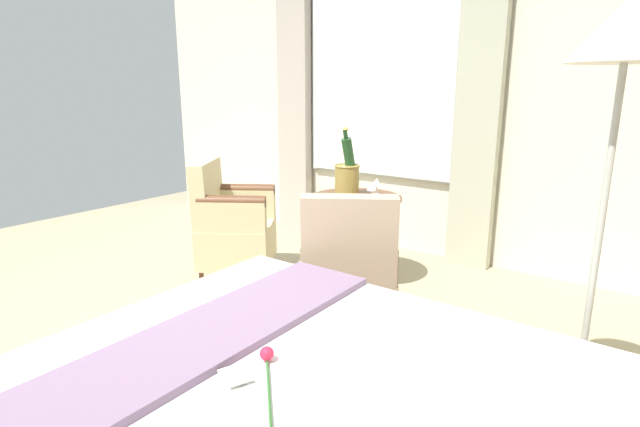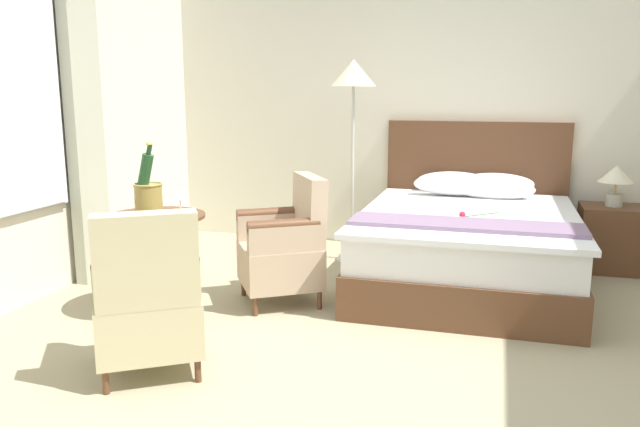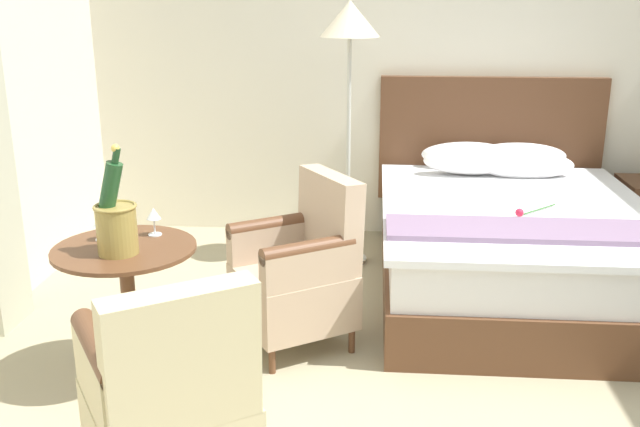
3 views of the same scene
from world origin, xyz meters
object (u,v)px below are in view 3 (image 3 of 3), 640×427
(wine_glass_near_bucket, at_px, (154,215))
(floor_lamp_brass, at_px, (350,38))
(armchair_by_window, at_px, (300,271))
(bed, at_px, (509,237))
(side_table_round, at_px, (129,302))
(champagne_bucket, at_px, (115,221))
(wine_glass_near_edge, at_px, (100,222))
(armchair_facing_bed, at_px, (171,403))

(wine_glass_near_bucket, bearing_deg, floor_lamp_brass, 59.77)
(floor_lamp_brass, bearing_deg, armchair_by_window, -99.03)
(bed, xyz_separation_m, floor_lamp_brass, (-1.06, 0.39, 1.22))
(floor_lamp_brass, relative_size, side_table_round, 2.59)
(side_table_round, distance_m, champagne_bucket, 0.45)
(side_table_round, relative_size, armchair_by_window, 0.74)
(wine_glass_near_bucket, xyz_separation_m, armchair_by_window, (0.70, 0.27, -0.38))
(wine_glass_near_edge, height_order, armchair_facing_bed, armchair_facing_bed)
(side_table_round, distance_m, armchair_facing_bed, 0.99)
(wine_glass_near_bucket, distance_m, wine_glass_near_edge, 0.25)
(armchair_facing_bed, bearing_deg, wine_glass_near_bucket, 108.91)
(floor_lamp_brass, xyz_separation_m, champagne_bucket, (-0.99, -1.81, -0.71))
(floor_lamp_brass, height_order, armchair_facing_bed, floor_lamp_brass)
(bed, bearing_deg, wine_glass_near_bucket, -149.48)
(champagne_bucket, distance_m, wine_glass_near_bucket, 0.29)
(floor_lamp_brass, bearing_deg, wine_glass_near_bucket, -120.23)
(armchair_by_window, bearing_deg, champagne_bucket, -145.85)
(champagne_bucket, height_order, wine_glass_near_edge, champagne_bucket)
(floor_lamp_brass, height_order, armchair_by_window, floor_lamp_brass)
(side_table_round, relative_size, wine_glass_near_edge, 5.43)
(bed, height_order, side_table_round, bed)
(bed, distance_m, wine_glass_near_bucket, 2.32)
(wine_glass_near_edge, bearing_deg, bed, 29.62)
(bed, xyz_separation_m, wine_glass_near_edge, (-2.19, -1.25, 0.44))
(floor_lamp_brass, xyz_separation_m, armchair_facing_bed, (-0.53, -2.60, -1.14))
(bed, distance_m, armchair_facing_bed, 2.73)
(side_table_round, height_order, wine_glass_near_bucket, wine_glass_near_bucket)
(wine_glass_near_bucket, bearing_deg, side_table_round, -117.25)
(side_table_round, bearing_deg, floor_lamp_brass, 60.08)
(floor_lamp_brass, distance_m, armchair_facing_bed, 2.89)
(champagne_bucket, xyz_separation_m, wine_glass_near_bucket, (0.09, 0.27, -0.05))
(bed, bearing_deg, champagne_bucket, -145.28)
(bed, distance_m, wine_glass_near_edge, 2.56)
(bed, bearing_deg, floor_lamp_brass, 159.93)
(bed, height_order, wine_glass_near_bucket, bed)
(wine_glass_near_edge, bearing_deg, armchair_by_window, 21.19)
(floor_lamp_brass, distance_m, side_table_round, 2.30)
(side_table_round, bearing_deg, champagne_bucket, -89.06)
(bed, relative_size, champagne_bucket, 4.39)
(bed, bearing_deg, armchair_by_window, -144.93)
(champagne_bucket, bearing_deg, floor_lamp_brass, 61.28)
(side_table_round, bearing_deg, wine_glass_near_bucket, 62.75)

